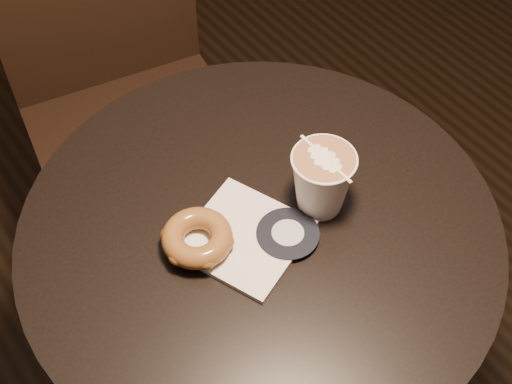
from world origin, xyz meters
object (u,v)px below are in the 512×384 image
(chair, at_px, (116,68))
(doughnut, at_px, (197,238))
(pastry_bag, at_px, (245,237))
(cafe_table, at_px, (260,295))
(latte_cup, at_px, (322,182))

(chair, height_order, doughnut, chair)
(pastry_bag, bearing_deg, doughnut, 134.59)
(cafe_table, xyz_separation_m, pastry_bag, (-0.03, -0.01, 0.20))
(chair, distance_m, doughnut, 0.61)
(cafe_table, height_order, doughnut, doughnut)
(chair, bearing_deg, latte_cup, -76.51)
(doughnut, bearing_deg, pastry_bag, -23.93)
(pastry_bag, bearing_deg, chair, 58.71)
(cafe_table, relative_size, doughnut, 7.52)
(cafe_table, relative_size, chair, 0.71)
(cafe_table, height_order, latte_cup, latte_cup)
(latte_cup, bearing_deg, pastry_bag, 173.00)
(doughnut, bearing_deg, cafe_table, -12.77)
(cafe_table, relative_size, pastry_bag, 4.88)
(chair, distance_m, latte_cup, 0.64)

